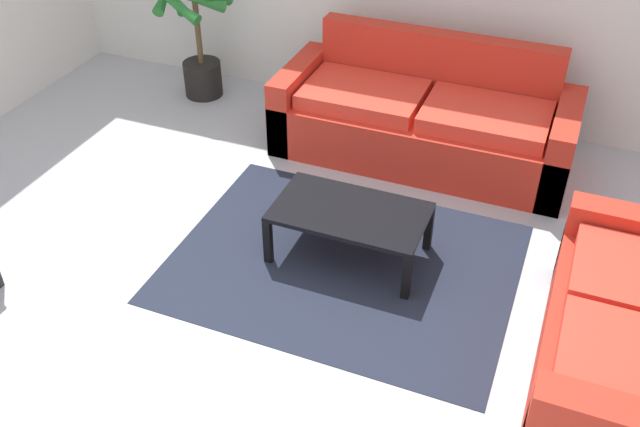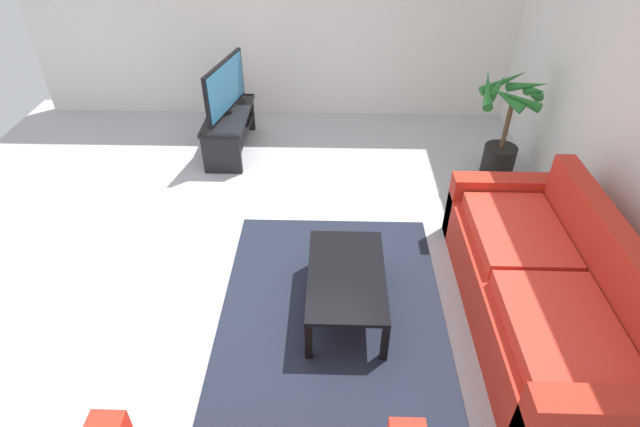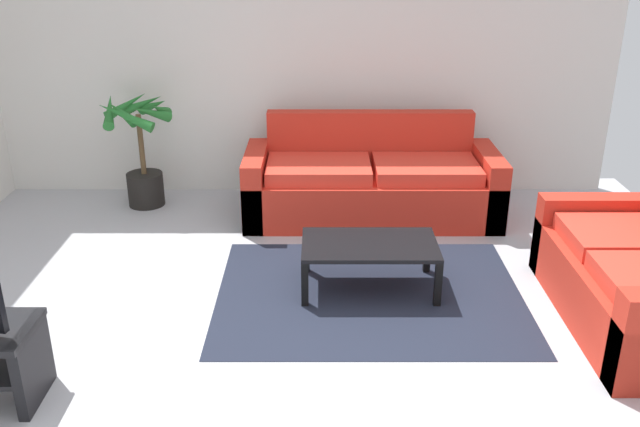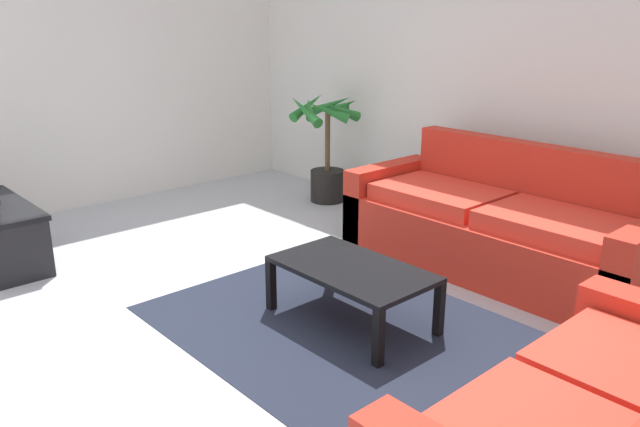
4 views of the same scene
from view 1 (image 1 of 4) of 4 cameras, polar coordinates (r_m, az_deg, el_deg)
The scene contains 6 objects.
ground_plane at distance 4.32m, azimuth -8.22°, elevation -8.60°, with size 6.60×6.60×0.00m, color #B2B2B7.
couch_main at distance 5.67m, azimuth 8.35°, elevation 7.38°, with size 2.28×0.90×0.90m.
couch_loveseat at distance 4.09m, azimuth 24.32°, elevation -9.68°, with size 0.90×1.66×0.90m.
coffee_table at distance 4.54m, azimuth 2.41°, elevation -0.20°, with size 0.98×0.57×0.36m.
area_rug at distance 4.67m, azimuth 1.90°, elevation -3.97°, with size 2.20×1.70×0.01m, color #1E2333.
potted_palm at distance 6.53m, azimuth -9.80°, elevation 13.60°, with size 0.67×0.70×1.08m.
Camera 1 is at (1.68, -2.56, 3.05)m, focal length 39.85 mm.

